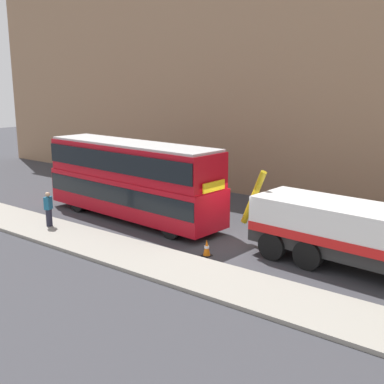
% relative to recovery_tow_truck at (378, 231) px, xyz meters
% --- Properties ---
extents(ground_plane, '(120.00, 120.00, 0.00)m').
position_rel_recovery_tow_truck_xyz_m(ground_plane, '(-6.04, 0.13, -1.76)').
color(ground_plane, '#38383D').
extents(near_kerb, '(60.00, 2.80, 0.15)m').
position_rel_recovery_tow_truck_xyz_m(near_kerb, '(-6.04, -4.07, -1.68)').
color(near_kerb, gray).
rests_on(near_kerb, ground_plane).
extents(building_facade, '(60.00, 1.50, 16.00)m').
position_rel_recovery_tow_truck_xyz_m(building_facade, '(-6.04, 9.06, 6.31)').
color(building_facade, '#9E7A5B').
rests_on(building_facade, ground_plane).
extents(recovery_tow_truck, '(10.22, 3.24, 3.67)m').
position_rel_recovery_tow_truck_xyz_m(recovery_tow_truck, '(0.00, 0.00, 0.00)').
color(recovery_tow_truck, '#2D2D2D').
rests_on(recovery_tow_truck, ground_plane).
extents(double_decker_bus, '(11.16, 3.29, 4.06)m').
position_rel_recovery_tow_truck_xyz_m(double_decker_bus, '(-12.61, 0.03, 0.47)').
color(double_decker_bus, '#B70C19').
rests_on(double_decker_bus, ground_plane).
extents(pedestrian_onlooker, '(0.40, 0.47, 1.71)m').
position_rel_recovery_tow_truck_xyz_m(pedestrian_onlooker, '(-14.55, -3.77, -0.77)').
color(pedestrian_onlooker, '#232333').
rests_on(pedestrian_onlooker, near_kerb).
extents(traffic_cone_near_bus, '(0.36, 0.36, 0.72)m').
position_rel_recovery_tow_truck_xyz_m(traffic_cone_near_bus, '(-6.19, -2.14, -1.42)').
color(traffic_cone_near_bus, orange).
rests_on(traffic_cone_near_bus, ground_plane).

